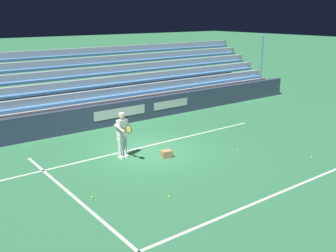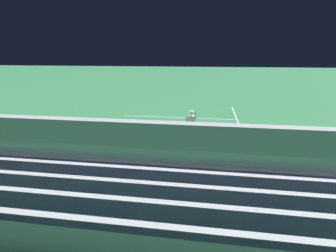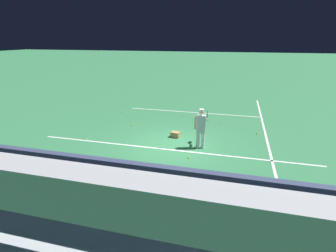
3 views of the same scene
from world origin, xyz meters
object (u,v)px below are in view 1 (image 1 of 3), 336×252
tennis_ball_stray_back (216,130)px  tennis_ball_by_box (238,150)px  tennis_ball_near_player (92,197)px  tennis_ball_midcourt (115,147)px  tennis_ball_far_right (312,157)px  ball_box_cardboard (167,154)px  tennis_ball_far_left (169,197)px  tennis_player (122,135)px

tennis_ball_stray_back → tennis_ball_by_box: (1.23, 2.48, 0.00)m
tennis_ball_stray_back → tennis_ball_near_player: bearing=20.1°
tennis_ball_midcourt → tennis_ball_stray_back: size_ratio=1.00×
tennis_ball_far_right → tennis_ball_stray_back: same height
tennis_ball_midcourt → tennis_ball_far_right: bearing=134.3°
tennis_ball_stray_back → tennis_ball_by_box: 2.77m
tennis_ball_near_player → ball_box_cardboard: bearing=-159.3°
tennis_ball_far_left → tennis_player: bearing=-100.0°
ball_box_cardboard → tennis_ball_near_player: ball_box_cardboard is taller
tennis_ball_by_box → tennis_ball_midcourt: bearing=-40.6°
tennis_ball_by_box → tennis_ball_far_right: bearing=125.2°
tennis_ball_far_left → tennis_ball_stray_back: same height
tennis_ball_near_player → tennis_ball_midcourt: bearing=-128.0°
tennis_ball_stray_back → tennis_ball_near_player: 8.18m
tennis_ball_far_left → tennis_ball_near_player: bearing=-36.6°
tennis_ball_far_right → tennis_ball_stray_back: size_ratio=1.00×
ball_box_cardboard → tennis_ball_midcourt: bearing=-63.6°
tennis_player → tennis_ball_near_player: tennis_player is taller
tennis_player → tennis_ball_far_left: 3.87m
tennis_ball_far_left → tennis_ball_near_player: 2.24m
tennis_ball_far_left → tennis_ball_far_right: bearing=174.6°
ball_box_cardboard → tennis_ball_stray_back: size_ratio=6.06×
tennis_player → tennis_ball_far_right: bearing=142.4°
tennis_ball_by_box → tennis_player: bearing=-27.1°
tennis_ball_near_player → tennis_ball_by_box: same height
tennis_ball_midcourt → tennis_ball_by_box: same height
tennis_ball_by_box → tennis_ball_far_left: bearing=19.7°
tennis_player → tennis_ball_by_box: bearing=152.9°
tennis_player → tennis_ball_by_box: (-4.00, 2.05, -0.86)m
ball_box_cardboard → tennis_ball_by_box: bearing=157.7°
ball_box_cardboard → tennis_ball_midcourt: size_ratio=6.06×
ball_box_cardboard → tennis_ball_midcourt: (1.04, -2.09, -0.10)m
tennis_player → tennis_ball_stray_back: (-5.23, -0.44, -0.86)m
tennis_player → tennis_ball_far_right: (-5.59, 4.30, -0.86)m
tennis_player → tennis_ball_stray_back: bearing=-175.2°
ball_box_cardboard → tennis_ball_stray_back: 4.14m
tennis_ball_midcourt → tennis_ball_far_left: bearing=79.0°
tennis_player → tennis_ball_midcourt: (-0.29, -1.14, -0.86)m
tennis_ball_far_left → tennis_ball_stray_back: bearing=-144.8°
ball_box_cardboard → tennis_ball_far_right: ball_box_cardboard is taller
tennis_ball_midcourt → tennis_ball_stray_back: same height
tennis_player → tennis_ball_midcourt: tennis_player is taller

